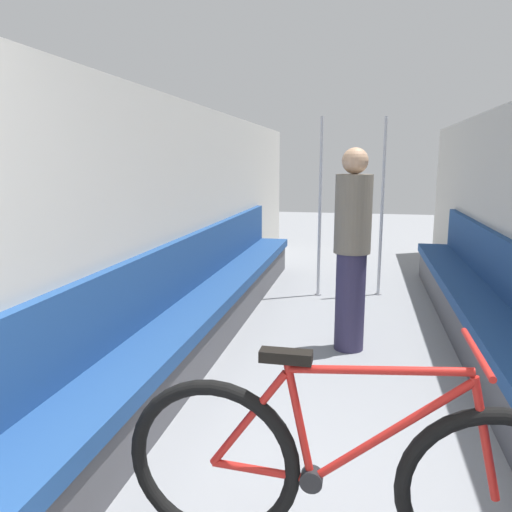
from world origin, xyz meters
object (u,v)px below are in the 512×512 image
Objects in this scene: bench_seat_row_right at (493,327)px; bicycle at (346,475)px; grab_pole_near at (382,211)px; bench_seat_row_left at (205,308)px; grab_pole_far at (320,211)px; passenger_standing at (352,248)px.

bench_seat_row_right is 2.48m from bicycle.
bench_seat_row_left is at bearing -128.34° from grab_pole_near.
grab_pole_near is (0.24, 4.19, 0.63)m from bicycle.
bicycle is at bearing -115.07° from bench_seat_row_right.
bicycle is 4.09m from grab_pole_far.
grab_pole_near reaches higher than bench_seat_row_left.
grab_pole_near is (-0.81, 1.94, 0.70)m from bench_seat_row_right.
passenger_standing is (0.41, -1.68, -0.14)m from grab_pole_far.
grab_pole_near is 0.72m from grab_pole_far.
bench_seat_row_right is 1.24m from passenger_standing.
grab_pole_far reaches higher than bicycle.
grab_pole_far is (-0.70, -0.17, 0.00)m from grab_pole_near.
bench_seat_row_right is 3.73× the size of passenger_standing.
bench_seat_row_left is 3.73× the size of passenger_standing.
bench_seat_row_right is at bearing -49.56° from grab_pole_far.
bench_seat_row_left is 2.08m from grab_pole_far.
passenger_standing reaches higher than bench_seat_row_right.
bench_seat_row_left is 3.04× the size of grab_pole_far.
bench_seat_row_left is 1.00× the size of bench_seat_row_right.
bench_seat_row_left is 1.37m from passenger_standing.
grab_pole_near is 1.23× the size of passenger_standing.
bench_seat_row_right is at bearing 70.31° from bicycle.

